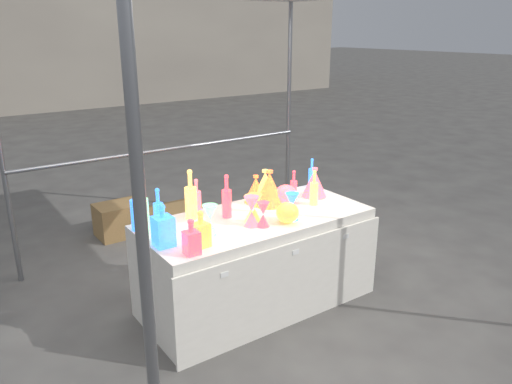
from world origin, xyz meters
TOP-DOWN VIEW (x-y plane):
  - ground at (0.00, 0.00)m, footprint 80.00×80.00m
  - display_table at (0.00, -0.01)m, footprint 1.84×0.83m
  - background_building at (4.00, 14.00)m, footprint 14.00×6.00m
  - cardboard_box_closed at (-0.40, 1.98)m, footprint 0.49×0.36m
  - cardboard_box_flat at (0.33, 2.22)m, footprint 0.79×0.56m
  - bottle_0 at (-0.85, 0.18)m, footprint 0.10×0.10m
  - bottle_1 at (-0.85, 0.27)m, footprint 0.09×0.09m
  - bottle_2 at (-0.19, 0.12)m, footprint 0.10×0.10m
  - bottle_3 at (-0.33, 0.35)m, footprint 0.09×0.09m
  - bottle_4 at (-0.42, 0.26)m, footprint 0.12×0.12m
  - bottle_5 at (-0.85, 0.16)m, footprint 0.09×0.09m
  - bottle_7 at (-0.71, 0.20)m, footprint 0.08×0.08m
  - decanter_0 at (-0.61, -0.24)m, footprint 0.11×0.11m
  - decanter_1 at (-0.72, -0.31)m, footprint 0.10×0.10m
  - decanter_2 at (-0.81, -0.09)m, footprint 0.13×0.13m
  - hourglass_0 at (-0.07, -0.19)m, footprint 0.10×0.10m
  - hourglass_1 at (-0.13, -0.13)m, footprint 0.15×0.15m
  - hourglass_2 at (-0.09, -0.06)m, footprint 0.13×0.13m
  - hourglass_3 at (-0.46, -0.10)m, footprint 0.14×0.14m
  - hourglass_4 at (-0.08, -0.10)m, footprint 0.11×0.11m
  - hourglass_5 at (0.19, -0.21)m, footprint 0.14×0.14m
  - globe_0 at (0.12, -0.23)m, footprint 0.21×0.21m
  - globe_3 at (0.37, 0.10)m, footprint 0.21×0.21m
  - lampshade_0 at (0.19, 0.28)m, footprint 0.22×0.22m
  - lampshade_1 at (0.24, 0.16)m, footprint 0.33×0.33m
  - lampshade_2 at (0.69, 0.12)m, footprint 0.22×0.22m
  - lampshade_3 at (0.25, 0.23)m, footprint 0.32×0.32m
  - bottle_8 at (0.86, 0.34)m, footprint 0.07×0.07m
  - bottle_9 at (0.50, 0.16)m, footprint 0.06×0.06m
  - bottle_11 at (0.55, -0.04)m, footprint 0.08×0.08m

SIDE VIEW (x-z plane):
  - ground at x=0.00m, z-range 0.00..0.00m
  - cardboard_box_flat at x=0.33m, z-range 0.00..0.07m
  - cardboard_box_closed at x=-0.40m, z-range 0.00..0.36m
  - display_table at x=0.00m, z-range 0.00..0.75m
  - globe_0 at x=0.12m, z-range 0.75..0.89m
  - globe_3 at x=0.37m, z-range 0.75..0.90m
  - hourglass_0 at x=-0.07m, z-range 0.75..0.94m
  - hourglass_2 at x=-0.09m, z-range 0.75..0.96m
  - hourglass_5 at x=0.19m, z-range 0.75..0.96m
  - hourglass_3 at x=-0.46m, z-range 0.75..0.97m
  - hourglass_4 at x=-0.08m, z-range 0.75..0.97m
  - hourglass_1 at x=-0.13m, z-range 0.75..0.98m
  - lampshade_0 at x=0.19m, z-range 0.75..0.98m
  - decanter_1 at x=-0.72m, z-range 0.75..0.99m
  - decanter_0 at x=-0.61m, z-range 0.75..1.00m
  - lampshade_2 at x=0.69m, z-range 0.75..1.00m
  - bottle_9 at x=0.50m, z-range 0.75..1.00m
  - bottle_8 at x=0.86m, z-range 0.75..1.01m
  - bottle_3 at x=-0.33m, z-range 0.75..1.02m
  - lampshade_3 at x=0.25m, z-range 0.75..1.03m
  - bottle_11 at x=0.55m, z-range 0.75..1.04m
  - lampshade_1 at x=0.24m, z-range 0.75..1.04m
  - decanter_2 at x=-0.81m, z-range 0.75..1.05m
  - bottle_7 at x=-0.71m, z-range 0.75..1.06m
  - bottle_0 at x=-0.85m, z-range 0.75..1.06m
  - bottle_2 at x=-0.19m, z-range 0.75..1.09m
  - bottle_1 at x=-0.85m, z-range 0.75..1.11m
  - bottle_4 at x=-0.42m, z-range 0.75..1.14m
  - bottle_5 at x=-0.85m, z-range 0.75..1.17m
  - background_building at x=4.00m, z-range 0.00..6.00m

